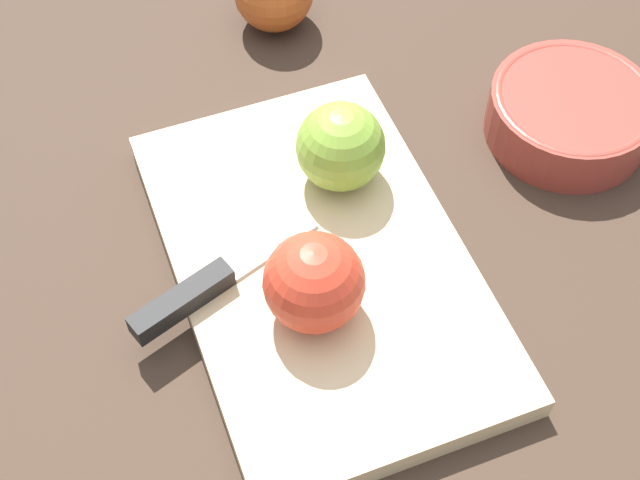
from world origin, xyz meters
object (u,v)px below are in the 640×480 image
Objects in this scene: apple_half_right at (340,147)px; bowl at (570,112)px; knife at (195,293)px; apple_half_left at (314,282)px.

apple_half_right reaches higher than bowl.
apple_half_right is 0.44× the size of knife.
apple_half_left is 0.45× the size of knife.
bowl is (-0.01, -0.20, -0.03)m from apple_half_right.
bowl reaches higher than knife.
apple_half_left is at bearing 110.96° from bowl.
apple_half_left is 0.52× the size of bowl.
bowl is at bearing 16.93° from apple_half_left.
bowl is at bearing 124.87° from apple_half_right.
knife is at bearing -26.68° from apple_half_right.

